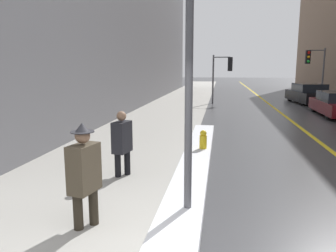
% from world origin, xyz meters
% --- Properties ---
extents(sidewalk_slab, '(4.00, 80.00, 0.01)m').
position_xyz_m(sidewalk_slab, '(-2.00, 15.00, 0.01)').
color(sidewalk_slab, '#9E9B93').
rests_on(sidewalk_slab, ground).
extents(road_centre_stripe, '(0.16, 80.00, 0.00)m').
position_xyz_m(road_centre_stripe, '(4.00, 15.00, 0.00)').
color(road_centre_stripe, gold).
rests_on(road_centre_stripe, ground).
extents(snow_bank_curb, '(0.70, 9.66, 0.19)m').
position_xyz_m(snow_bank_curb, '(0.21, 4.38, 0.09)').
color(snow_bank_curb, white).
rests_on(snow_bank_curb, ground).
extents(building_facade_left, '(6.00, 36.00, 12.40)m').
position_xyz_m(building_facade_left, '(-7.00, 20.00, 6.20)').
color(building_facade_left, slate).
rests_on(building_facade_left, ground).
extents(lamp_post, '(0.28, 0.28, 5.34)m').
position_xyz_m(lamp_post, '(0.31, 1.55, 3.16)').
color(lamp_post, '#515156').
rests_on(lamp_post, ground).
extents(traffic_light_near, '(1.31, 0.33, 3.21)m').
position_xyz_m(traffic_light_near, '(0.98, 18.87, 2.31)').
color(traffic_light_near, '#515156').
rests_on(traffic_light_near, ground).
extents(traffic_light_far, '(1.31, 0.41, 3.69)m').
position_xyz_m(traffic_light_far, '(6.95, 20.38, 2.67)').
color(traffic_light_far, '#515156').
rests_on(traffic_light_far, ground).
extents(pedestrian_in_glasses, '(0.39, 0.54, 1.60)m').
position_xyz_m(pedestrian_in_glasses, '(-1.17, 1.00, 0.88)').
color(pedestrian_in_glasses, '#2A241B').
rests_on(pedestrian_in_glasses, ground).
extents(pedestrian_nearside, '(0.37, 0.52, 1.46)m').
position_xyz_m(pedestrian_nearside, '(-1.32, 3.38, 0.81)').
color(pedestrian_nearside, black).
rests_on(pedestrian_nearside, ground).
extents(parked_car_black, '(2.22, 4.69, 1.33)m').
position_xyz_m(parked_car_black, '(6.68, 20.13, 0.62)').
color(parked_car_black, black).
rests_on(parked_car_black, ground).
extents(fire_hydrant, '(0.20, 0.20, 0.70)m').
position_xyz_m(fire_hydrant, '(0.34, 5.46, 0.35)').
color(fire_hydrant, gold).
rests_on(fire_hydrant, ground).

